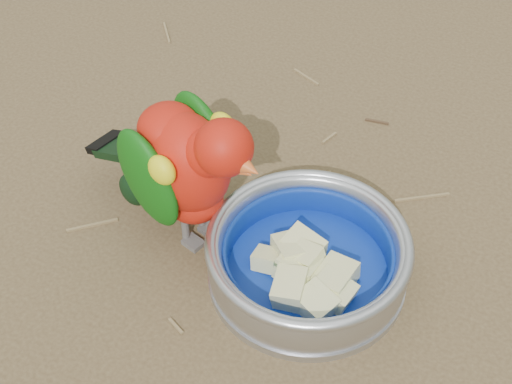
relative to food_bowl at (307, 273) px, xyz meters
The scene contains 6 objects.
ground 0.10m from the food_bowl, 72.63° to the right, with size 60.00×60.00×0.00m, color brown.
food_bowl is the anchor object (origin of this frame).
bowl_wall 0.03m from the food_bowl, ahead, with size 0.21×0.21×0.04m, color #B2B2BA, non-canonical shape.
fruit_wedges 0.02m from the food_bowl, behind, with size 0.13×0.13×0.03m, color beige, non-canonical shape.
lory_parrot 0.17m from the food_bowl, behind, with size 0.11×0.23×0.18m, color red, non-canonical shape.
ground_debris 0.07m from the food_bowl, 76.36° to the right, with size 0.90×0.80×0.01m, color olive, non-canonical shape.
Camera 1 is at (0.16, -0.39, 0.67)m, focal length 55.00 mm.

